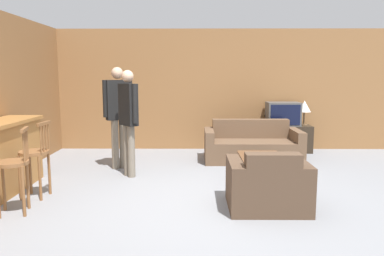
# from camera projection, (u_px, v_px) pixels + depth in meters

# --- Properties ---
(ground_plane) EXTENTS (24.00, 24.00, 0.00)m
(ground_plane) POSITION_uv_depth(u_px,v_px,m) (207.00, 203.00, 4.76)
(ground_plane) COLOR gray
(wall_back) EXTENTS (9.40, 0.08, 2.60)m
(wall_back) POSITION_uv_depth(u_px,v_px,m) (202.00, 90.00, 8.15)
(wall_back) COLOR olive
(wall_back) RESTS_ON ground_plane
(wall_left) EXTENTS (0.08, 8.61, 2.60)m
(wall_left) POSITION_uv_depth(u_px,v_px,m) (5.00, 96.00, 5.89)
(wall_left) COLOR olive
(wall_left) RESTS_ON ground_plane
(bar_chair_near) EXTENTS (0.47, 0.47, 1.02)m
(bar_chair_near) POSITION_uv_depth(u_px,v_px,m) (13.00, 169.00, 4.35)
(bar_chair_near) COLOR brown
(bar_chair_near) RESTS_ON ground_plane
(bar_chair_mid) EXTENTS (0.41, 0.41, 1.02)m
(bar_chair_mid) POSITION_uv_depth(u_px,v_px,m) (35.00, 158.00, 4.94)
(bar_chair_mid) COLOR brown
(bar_chair_mid) RESTS_ON ground_plane
(couch_far) EXTENTS (1.81, 0.86, 0.76)m
(couch_far) POSITION_uv_depth(u_px,v_px,m) (252.00, 146.00, 7.14)
(couch_far) COLOR brown
(couch_far) RESTS_ON ground_plane
(armchair_near) EXTENTS (0.95, 0.82, 0.74)m
(armchair_near) POSITION_uv_depth(u_px,v_px,m) (268.00, 186.00, 4.54)
(armchair_near) COLOR #4C3828
(armchair_near) RESTS_ON ground_plane
(coffee_table) EXTENTS (0.64, 0.90, 0.39)m
(coffee_table) POSITION_uv_depth(u_px,v_px,m) (261.00, 160.00, 5.72)
(coffee_table) COLOR brown
(coffee_table) RESTS_ON ground_plane
(tv_unit) EXTENTS (1.20, 0.46, 0.56)m
(tv_unit) POSITION_uv_depth(u_px,v_px,m) (282.00, 139.00, 7.95)
(tv_unit) COLOR #2D2319
(tv_unit) RESTS_ON ground_plane
(tv) EXTENTS (0.68, 0.46, 0.49)m
(tv) POSITION_uv_depth(u_px,v_px,m) (283.00, 114.00, 7.87)
(tv) COLOR #4C4C4C
(tv) RESTS_ON tv_unit
(book_on_table) EXTENTS (0.22, 0.17, 0.02)m
(book_on_table) POSITION_uv_depth(u_px,v_px,m) (262.00, 157.00, 5.62)
(book_on_table) COLOR navy
(book_on_table) RESTS_ON coffee_table
(table_lamp) EXTENTS (0.26, 0.26, 0.53)m
(table_lamp) POSITION_uv_depth(u_px,v_px,m) (304.00, 107.00, 7.85)
(table_lamp) COLOR brown
(table_lamp) RESTS_ON tv_unit
(person_by_window) EXTENTS (0.47, 0.33, 1.75)m
(person_by_window) POSITION_uv_depth(u_px,v_px,m) (118.00, 111.00, 6.42)
(person_by_window) COLOR #756B5B
(person_by_window) RESTS_ON ground_plane
(person_by_counter) EXTENTS (0.36, 0.41, 1.70)m
(person_by_counter) POSITION_uv_depth(u_px,v_px,m) (128.00, 116.00, 5.92)
(person_by_counter) COLOR #756B5B
(person_by_counter) RESTS_ON ground_plane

